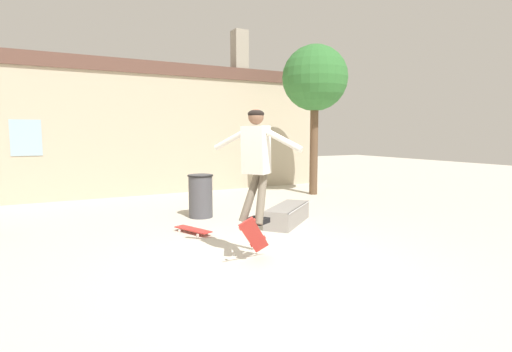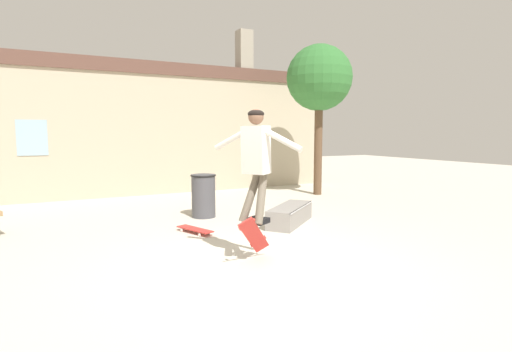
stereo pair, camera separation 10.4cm
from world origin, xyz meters
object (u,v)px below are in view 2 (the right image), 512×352
Objects in this scene: tree_right at (319,79)px; skateboard_flipping at (254,235)px; skater at (256,156)px; skate_ledge at (290,215)px; skateboard_resting at (195,229)px; trash_bin at (203,195)px.

skateboard_flipping is (-4.43, -4.64, -2.90)m from tree_right.
skater is 2.33× the size of skateboard_flipping.
skateboard_flipping is (-1.71, -1.80, 0.21)m from skate_ledge.
skateboard_resting is (-1.90, 0.16, -0.11)m from skate_ledge.
skater is 2.42m from skateboard_resting.
skate_ledge is 1.59× the size of trash_bin.
tree_right is at bearing 19.87° from trash_bin.
trash_bin is 1.43m from skateboard_resting.
trash_bin reaches higher than skateboard_resting.
skateboard_flipping is (-0.42, -3.19, -0.09)m from trash_bin.
skateboard_flipping is at bearing 174.80° from skater.
skateboard_resting is (-4.62, -2.68, -3.22)m from tree_right.
tree_right reaches higher than skateboard_resting.
tree_right is 5.02m from skate_ledge.
skater is at bearing 165.52° from skateboard_resting.
skateboard_flipping is 0.82× the size of skateboard_resting.
skateboard_resting is at bearing 54.27° from skateboard_flipping.
skateboard_resting is at bearing -149.90° from tree_right.
skateboard_resting is at bearing 66.79° from skater.
tree_right reaches higher than trash_bin.
skate_ledge is 2.77m from skater.
skate_ledge is (-2.73, -2.84, -3.11)m from tree_right.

